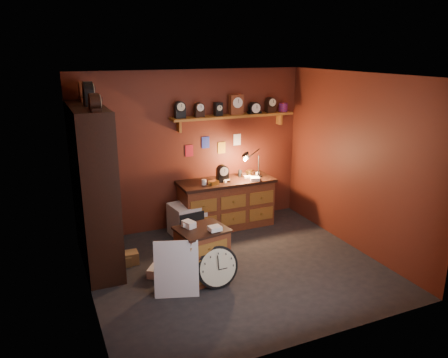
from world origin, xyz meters
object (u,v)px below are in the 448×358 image
shelving_unit (91,181)px  low_cabinet (202,251)px  workbench (226,201)px  big_round_clock (217,267)px

shelving_unit → low_cabinet: (1.25, -1.05, -0.85)m
workbench → shelving_unit: bearing=-167.8°
low_cabinet → big_round_clock: 0.32m
shelving_unit → big_round_clock: bearing=-44.7°
workbench → low_cabinet: (-1.04, -1.55, -0.07)m
workbench → low_cabinet: bearing=-123.9°
shelving_unit → big_round_clock: 2.13m
shelving_unit → big_round_clock: (1.35, -1.33, -0.97)m
workbench → big_round_clock: size_ratio=2.91×
workbench → low_cabinet: workbench is taller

